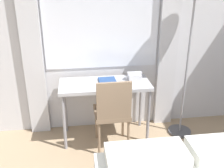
% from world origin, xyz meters
% --- Properties ---
extents(wall_back_with_window, '(5.76, 0.13, 2.70)m').
position_xyz_m(wall_back_with_window, '(0.01, 3.22, 1.35)').
color(wall_back_with_window, silver).
rests_on(wall_back_with_window, ground_plane).
extents(desk, '(1.08, 0.48, 0.75)m').
position_xyz_m(desk, '(0.06, 2.90, 0.67)').
color(desk, '#B2B2B7').
rests_on(desk, ground_plane).
extents(desk_chair, '(0.41, 0.41, 0.91)m').
position_xyz_m(desk_chair, '(0.12, 2.64, 0.52)').
color(desk_chair, '#8C7259').
rests_on(desk_chair, ground_plane).
extents(telephone, '(0.18, 0.14, 0.10)m').
position_xyz_m(telephone, '(0.43, 2.95, 0.79)').
color(telephone, silver).
rests_on(telephone, desk).
extents(book, '(0.21, 0.21, 0.02)m').
position_xyz_m(book, '(0.10, 2.94, 0.76)').
color(book, navy).
rests_on(book, desk).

